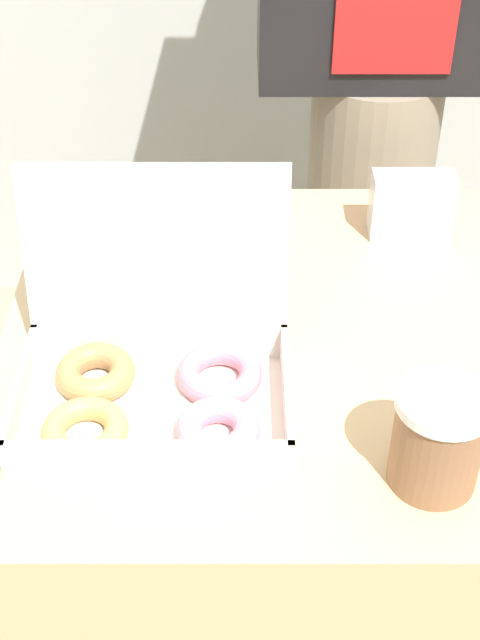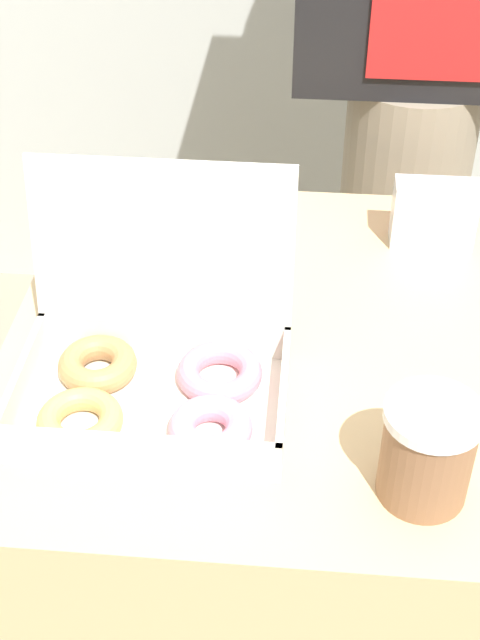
# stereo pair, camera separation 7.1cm
# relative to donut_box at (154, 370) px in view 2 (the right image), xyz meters

# --- Properties ---
(table) EXTENTS (0.84, 0.73, 0.76)m
(table) POSITION_rel_donut_box_xyz_m (0.21, 0.13, -0.42)
(table) COLOR tan
(table) RESTS_ON ground_plane
(donut_box) EXTENTS (0.31, 0.26, 0.26)m
(donut_box) POSITION_rel_donut_box_xyz_m (0.00, 0.00, 0.00)
(donut_box) COLOR silver
(donut_box) RESTS_ON table
(coffee_cup) EXTENTS (0.10, 0.10, 0.12)m
(coffee_cup) POSITION_rel_donut_box_xyz_m (0.31, -0.12, 0.02)
(coffee_cup) COLOR #8C6042
(coffee_cup) RESTS_ON table
(napkin_holder) EXTENTS (0.12, 0.05, 0.10)m
(napkin_holder) POSITION_rel_donut_box_xyz_m (0.35, 0.37, 0.01)
(napkin_holder) COLOR silver
(napkin_holder) RESTS_ON table
(person_customer) EXTENTS (0.44, 0.24, 1.66)m
(person_customer) POSITION_rel_donut_box_xyz_m (0.35, 0.76, 0.10)
(person_customer) COLOR gray
(person_customer) RESTS_ON ground_plane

